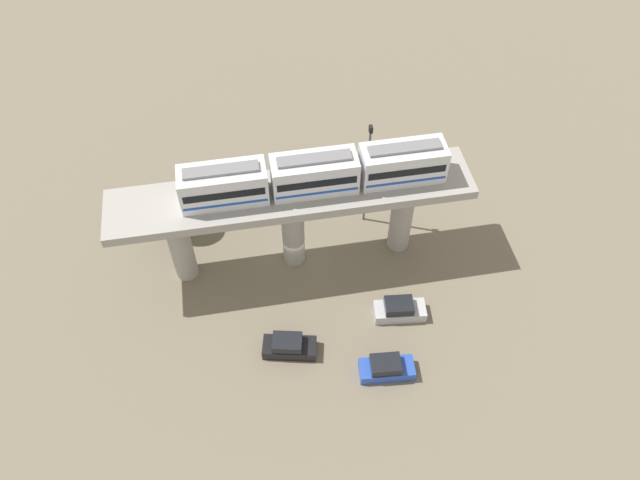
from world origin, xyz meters
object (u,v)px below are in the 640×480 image
Objects in this scene: train at (314,174)px; tree_near_viaduct at (175,204)px; parked_car_blue at (386,368)px; tree_mid_lot at (249,175)px; parked_car_silver at (399,310)px; parked_car_black at (289,346)px; signal_post at (367,172)px.

tree_near_viaduct is (5.39, 11.67, -7.05)m from train.
train is 15.85m from parked_car_blue.
parked_car_silver is at bearing -144.94° from tree_mid_lot.
train is 13.62m from parked_car_black.
parked_car_black is 0.88× the size of tree_near_viaduct.
parked_car_blue is 23.36m from tree_near_viaduct.
tree_near_viaduct is 17.19m from signal_post.
tree_mid_lot is at bearing 16.37° from parked_car_black.
signal_post is at bearing -1.20° from parked_car_blue.
parked_car_black is 0.40× the size of signal_post.
parked_car_blue is 0.85× the size of tree_near_viaduct.
signal_post reaches higher than parked_car_black.
parked_car_black is at bearing 158.33° from train.
signal_post reaches higher than tree_near_viaduct.
train is at bearing -114.78° from tree_near_viaduct.
parked_car_blue is at bearing -101.63° from parked_car_black.
train is 13.27m from parked_car_silver.
parked_car_silver is 12.02m from signal_post.
train is 4.69× the size of parked_car_silver.
parked_car_silver is at bearing -176.60° from signal_post.
tree_mid_lot reaches higher than parked_car_black.
parked_car_black is (-9.11, 3.62, -9.45)m from train.
tree_near_viaduct reaches higher than parked_car_silver.
parked_car_silver is (-7.31, -5.77, -9.45)m from train.
signal_post is at bearing -113.79° from tree_mid_lot.
parked_car_blue is at bearing -164.20° from train.
train is 1.82× the size of signal_post.
train is 11.55m from tree_mid_lot.
tree_near_viaduct reaches higher than parked_car_blue.
parked_car_blue is 0.90× the size of tree_mid_lot.
tree_mid_lot is (2.41, -6.84, 0.03)m from tree_near_viaduct.
tree_near_viaduct is at bearing 60.07° from parked_car_silver.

